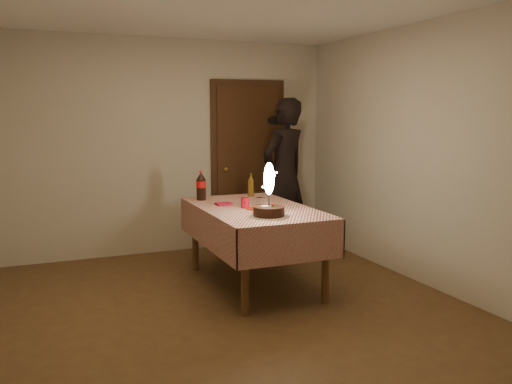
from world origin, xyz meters
TOP-DOWN VIEW (x-y plane):
  - ground at (0.00, 0.00)m, footprint 4.00×4.50m
  - room_shell at (0.03, 0.08)m, footprint 4.04×4.54m
  - dining_table at (0.41, 0.59)m, footprint 1.02×1.72m
  - birthday_cake at (0.35, 0.10)m, footprint 0.35×0.35m
  - red_plate at (0.40, 0.49)m, footprint 0.22×0.22m
  - red_cup at (0.31, 0.60)m, footprint 0.08×0.08m
  - clear_cup at (0.48, 0.61)m, footprint 0.07×0.07m
  - napkin_stack at (0.18, 0.83)m, footprint 0.15×0.15m
  - cola_bottle at (0.06, 1.21)m, footprint 0.10×0.10m
  - amber_bottle_right at (0.64, 1.25)m, footprint 0.06×0.06m
  - photographer at (1.30, 1.78)m, footprint 0.81×0.69m

SIDE VIEW (x-z plane):
  - ground at x=0.00m, z-range -0.01..0.01m
  - dining_table at x=0.41m, z-range 0.29..1.08m
  - red_plate at x=0.40m, z-range 0.79..0.80m
  - napkin_stack at x=0.18m, z-range 0.79..0.81m
  - clear_cup at x=0.48m, z-range 0.79..0.88m
  - red_cup at x=0.31m, z-range 0.79..0.89m
  - birthday_cake at x=0.35m, z-range 0.66..1.15m
  - amber_bottle_right at x=0.64m, z-range 0.78..1.04m
  - cola_bottle at x=0.06m, z-range 0.79..1.10m
  - photographer at x=1.30m, z-range 0.00..1.89m
  - room_shell at x=0.03m, z-range 0.34..2.96m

